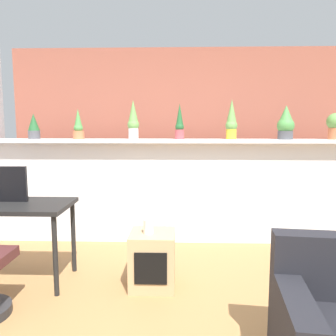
{
  "coord_description": "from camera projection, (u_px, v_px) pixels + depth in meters",
  "views": [
    {
      "loc": [
        -0.03,
        -2.2,
        1.47
      ],
      "look_at": [
        -0.14,
        0.99,
        1.06
      ],
      "focal_mm": 36.52,
      "sensor_mm": 36.0,
      "label": 1
    }
  ],
  "objects": [
    {
      "name": "divider_wall",
      "position": [
        182.0,
        192.0,
        4.27
      ],
      "size": [
        4.66,
        0.16,
        1.25
      ],
      "primitive_type": "cube",
      "color": "silver",
      "rests_on": "ground"
    },
    {
      "name": "plant_shelf",
      "position": [
        182.0,
        141.0,
        4.15
      ],
      "size": [
        4.66,
        0.34,
        0.04
      ],
      "primitive_type": "cube",
      "color": "silver",
      "rests_on": "divider_wall"
    },
    {
      "name": "brick_wall_behind",
      "position": [
        182.0,
        140.0,
        4.79
      ],
      "size": [
        4.66,
        0.1,
        2.5
      ],
      "primitive_type": "cube",
      "color": "#9E5442",
      "rests_on": "ground"
    },
    {
      "name": "potted_plant_0",
      "position": [
        34.0,
        126.0,
        4.23
      ],
      "size": [
        0.14,
        0.14,
        0.31
      ],
      "color": "#4C4C51",
      "rests_on": "plant_shelf"
    },
    {
      "name": "potted_plant_1",
      "position": [
        78.0,
        127.0,
        4.19
      ],
      "size": [
        0.14,
        0.14,
        0.37
      ],
      "color": "#C66B42",
      "rests_on": "plant_shelf"
    },
    {
      "name": "potted_plant_2",
      "position": [
        133.0,
        121.0,
        4.18
      ],
      "size": [
        0.14,
        0.14,
        0.47
      ],
      "color": "silver",
      "rests_on": "plant_shelf"
    },
    {
      "name": "potted_plant_3",
      "position": [
        180.0,
        124.0,
        4.13
      ],
      "size": [
        0.11,
        0.11,
        0.43
      ],
      "color": "#B7474C",
      "rests_on": "plant_shelf"
    },
    {
      "name": "potted_plant_4",
      "position": [
        232.0,
        121.0,
        4.12
      ],
      "size": [
        0.14,
        0.14,
        0.48
      ],
      "color": "gold",
      "rests_on": "plant_shelf"
    },
    {
      "name": "potted_plant_5",
      "position": [
        286.0,
        123.0,
        4.07
      ],
      "size": [
        0.2,
        0.2,
        0.4
      ],
      "color": "#4C4C51",
      "rests_on": "plant_shelf"
    },
    {
      "name": "potted_plant_6",
      "position": [
        335.0,
        125.0,
        4.07
      ],
      "size": [
        0.2,
        0.2,
        0.31
      ],
      "color": "#C66B42",
      "rests_on": "plant_shelf"
    },
    {
      "name": "desk",
      "position": [
        10.0,
        212.0,
        3.13
      ],
      "size": [
        1.1,
        0.6,
        0.75
      ],
      "color": "black",
      "rests_on": "ground"
    },
    {
      "name": "tv_monitor",
      "position": [
        7.0,
        184.0,
        3.18
      ],
      "size": [
        0.36,
        0.04,
        0.33
      ],
      "primitive_type": "cube",
      "color": "black",
      "rests_on": "desk"
    },
    {
      "name": "side_cube_shelf",
      "position": [
        152.0,
        260.0,
        3.09
      ],
      "size": [
        0.4,
        0.41,
        0.5
      ],
      "color": "tan",
      "rests_on": "ground"
    },
    {
      "name": "vase_on_shelf",
      "position": [
        149.0,
        226.0,
        3.04
      ],
      "size": [
        0.09,
        0.09,
        0.13
      ],
      "primitive_type": "cylinder",
      "color": "silver",
      "rests_on": "side_cube_shelf"
    }
  ]
}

